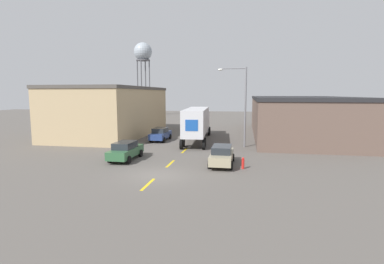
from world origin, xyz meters
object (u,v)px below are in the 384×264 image
Objects in this scene: semi_truck at (198,121)px; water_tower at (143,53)px; fire_hydrant at (243,163)px; parked_car_left_near at (126,150)px; street_lamp at (242,101)px; parked_car_left_far at (160,134)px; parked_car_right_near at (222,155)px.

semi_truck is 48.72m from water_tower.
semi_truck reaches higher than fire_hydrant.
parked_car_left_near is at bearing -114.80° from semi_truck.
semi_truck is 12.90m from parked_car_left_near.
semi_truck is 7.03m from street_lamp.
parked_car_left_far is 16.24m from fire_hydrant.
water_tower is at bearing 120.76° from street_lamp.
water_tower is (-25.39, 53.93, 15.67)m from parked_car_right_near.
water_tower is at bearing 111.69° from parked_car_left_far.
street_lamp reaches higher than parked_car_left_near.
parked_car_right_near is 5.16× the size of fire_hydrant.
fire_hydrant is (0.29, -9.83, -4.60)m from street_lamp.
fire_hydrant is at bearing -88.30° from street_lamp.
fire_hydrant is at bearing -70.90° from semi_truck.
fire_hydrant is (27.12, -54.90, -16.06)m from water_tower.
semi_truck reaches higher than parked_car_left_far.
parked_car_left_far is at bearing -68.31° from water_tower.
water_tower is (-21.39, 41.45, 14.08)m from semi_truck.
semi_truck is 3.02× the size of parked_car_right_near.
parked_car_right_near is 0.54× the size of street_lamp.
parked_car_left_near is 1.00× the size of parked_car_right_near.
water_tower is (-16.84, 42.34, 15.67)m from parked_car_left_far.
street_lamp is 9.53× the size of fire_hydrant.
street_lamp reaches higher than parked_car_left_far.
semi_truck is at bearing -62.71° from water_tower.
street_lamp reaches higher than parked_car_right_near.
parked_car_right_near is (8.55, -0.51, 0.00)m from parked_car_left_near.
semi_truck reaches higher than parked_car_right_near.
parked_car_left_far is at bearing 164.72° from street_lamp.
street_lamp is at bearing 80.81° from parked_car_right_near.
street_lamp is (5.44, -3.61, 2.61)m from semi_truck.
parked_car_left_near is at bearing -90.00° from parked_car_left_far.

